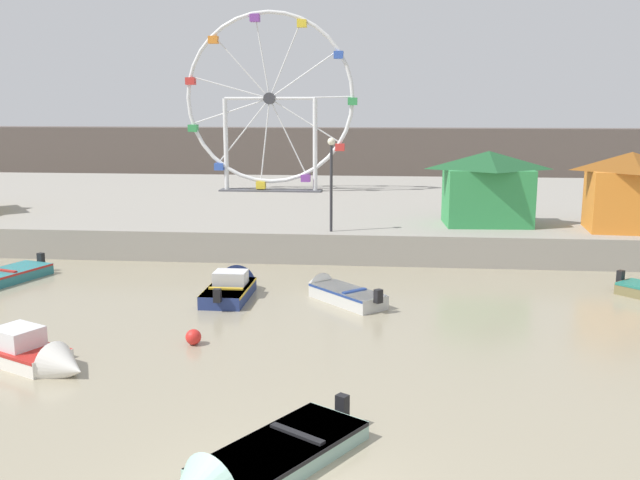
{
  "coord_description": "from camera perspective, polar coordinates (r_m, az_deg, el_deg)",
  "views": [
    {
      "loc": [
        1.83,
        -10.65,
        6.61
      ],
      "look_at": [
        -0.51,
        13.44,
        1.91
      ],
      "focal_mm": 39.5,
      "sensor_mm": 36.0,
      "label": 1
    }
  ],
  "objects": [
    {
      "name": "quay_promenade",
      "position": [
        41.05,
        2.93,
        2.62
      ],
      "size": [
        110.0,
        24.32,
        1.29
      ],
      "primitive_type": "cube",
      "color": "gray",
      "rests_on": "ground_plane"
    },
    {
      "name": "motorboat_seafoam",
      "position": [
        13.12,
        -6.23,
        -18.33
      ],
      "size": [
        3.71,
        4.61,
        1.42
      ],
      "rotation": [
        0.0,
        0.0,
        4.14
      ],
      "color": "#93BCAD",
      "rests_on": "ground_plane"
    },
    {
      "name": "distant_town_skyline",
      "position": [
        66.75,
        4.0,
        7.17
      ],
      "size": [
        140.0,
        3.0,
        4.4
      ],
      "primitive_type": "cube",
      "color": "#564C47",
      "rests_on": "ground_plane"
    },
    {
      "name": "ferris_wheel_white_frame",
      "position": [
        43.51,
        -4.1,
        11.09
      ],
      "size": [
        10.46,
        1.2,
        10.79
      ],
      "color": "silver",
      "rests_on": "quay_promenade"
    },
    {
      "name": "motorboat_pale_grey",
      "position": [
        24.24,
        1.34,
        -4.22
      ],
      "size": [
        3.3,
        3.44,
        1.09
      ],
      "rotation": [
        0.0,
        0.0,
        2.32
      ],
      "color": "silver",
      "rests_on": "ground_plane"
    },
    {
      "name": "carnival_booth_orange_canopy",
      "position": [
        32.47,
        23.78,
        3.72
      ],
      "size": [
        3.8,
        3.08,
        3.34
      ],
      "rotation": [
        0.0,
        0.0,
        -0.08
      ],
      "color": "orange",
      "rests_on": "quay_promenade"
    },
    {
      "name": "carnival_booth_green_kiosk",
      "position": [
        32.07,
        13.43,
        4.22
      ],
      "size": [
        4.2,
        2.95,
        3.28
      ],
      "rotation": [
        0.0,
        0.0,
        0.06
      ],
      "color": "#33934C",
      "rests_on": "quay_promenade"
    },
    {
      "name": "motorboat_white_red_stripe",
      "position": [
        19.83,
        -22.63,
        -8.48
      ],
      "size": [
        4.76,
        3.16,
        1.3
      ],
      "rotation": [
        0.0,
        0.0,
        5.82
      ],
      "color": "silver",
      "rests_on": "ground_plane"
    },
    {
      "name": "mooring_buoy_orange",
      "position": [
        20.09,
        -10.22,
        -7.74
      ],
      "size": [
        0.44,
        0.44,
        0.44
      ],
      "primitive_type": "sphere",
      "color": "red",
      "rests_on": "ground_plane"
    },
    {
      "name": "promenade_lamp_near",
      "position": [
        29.45,
        0.92,
        5.64
      ],
      "size": [
        0.32,
        0.32,
        3.94
      ],
      "color": "#2D2D33",
      "rests_on": "quay_promenade"
    },
    {
      "name": "motorboat_navy_blue",
      "position": [
        25.05,
        -7.07,
        -3.72
      ],
      "size": [
        1.43,
        3.86,
        1.34
      ],
      "rotation": [
        0.0,
        0.0,
        1.56
      ],
      "color": "navy",
      "rests_on": "ground_plane"
    }
  ]
}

